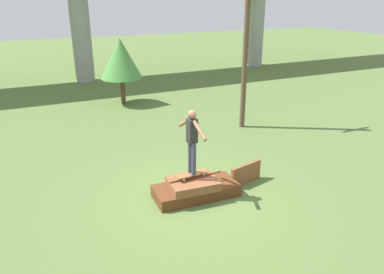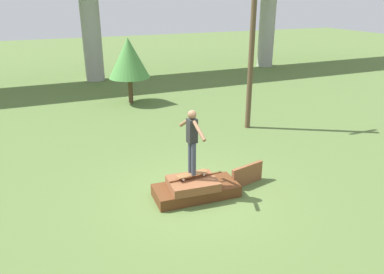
{
  "view_description": "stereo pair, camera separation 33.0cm",
  "coord_description": "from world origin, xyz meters",
  "px_view_note": "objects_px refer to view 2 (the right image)",
  "views": [
    {
      "loc": [
        -3.73,
        -7.65,
        4.88
      ],
      "look_at": [
        -0.1,
        0.02,
        1.64
      ],
      "focal_mm": 35.0,
      "sensor_mm": 36.0,
      "label": 1
    },
    {
      "loc": [
        -3.43,
        -7.78,
        4.88
      ],
      "look_at": [
        -0.1,
        0.02,
        1.64
      ],
      "focal_mm": 35.0,
      "sensor_mm": 36.0,
      "label": 2
    }
  ],
  "objects_px": {
    "skater": "(192,138)",
    "tree_behind_left": "(129,58)",
    "skateboard": "(192,174)",
    "utility_pole": "(252,40)"
  },
  "relations": [
    {
      "from": "skater",
      "to": "tree_behind_left",
      "type": "xyz_separation_m",
      "value": [
        0.8,
        9.32,
        0.51
      ]
    },
    {
      "from": "utility_pole",
      "to": "skater",
      "type": "bearing_deg",
      "value": -135.13
    },
    {
      "from": "skater",
      "to": "utility_pole",
      "type": "bearing_deg",
      "value": 44.87
    },
    {
      "from": "utility_pole",
      "to": "tree_behind_left",
      "type": "relative_size",
      "value": 2.1
    },
    {
      "from": "skateboard",
      "to": "tree_behind_left",
      "type": "relative_size",
      "value": 0.28
    },
    {
      "from": "utility_pole",
      "to": "skateboard",
      "type": "bearing_deg",
      "value": -135.13
    },
    {
      "from": "tree_behind_left",
      "to": "skateboard",
      "type": "bearing_deg",
      "value": -94.88
    },
    {
      "from": "utility_pole",
      "to": "tree_behind_left",
      "type": "xyz_separation_m",
      "value": [
        -3.3,
        5.24,
        -1.22
      ]
    },
    {
      "from": "skateboard",
      "to": "utility_pole",
      "type": "xyz_separation_m",
      "value": [
        4.1,
        4.08,
        2.71
      ]
    },
    {
      "from": "skater",
      "to": "utility_pole",
      "type": "relative_size",
      "value": 0.26
    }
  ]
}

